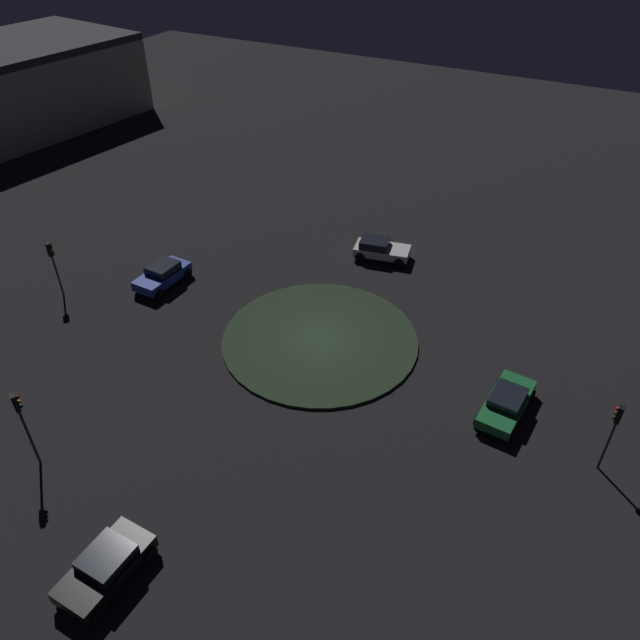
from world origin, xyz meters
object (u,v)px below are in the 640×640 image
(car_green, at_px, (507,403))
(traffic_light_east, at_px, (53,259))
(traffic_light_northeast, at_px, (22,416))
(traffic_light_west, at_px, (614,425))
(car_white, at_px, (380,249))
(car_black, at_px, (106,566))
(car_blue, at_px, (163,274))

(car_green, relative_size, traffic_light_east, 1.17)
(traffic_light_northeast, distance_m, traffic_light_west, 26.00)
(car_green, xyz_separation_m, traffic_light_west, (-4.72, 1.49, 2.13))
(car_white, relative_size, traffic_light_west, 1.04)
(traffic_light_northeast, bearing_deg, traffic_light_east, 69.67)
(car_white, bearing_deg, traffic_light_west, -48.62)
(car_black, bearing_deg, traffic_light_east, 52.49)
(car_green, bearing_deg, traffic_light_northeast, -49.18)
(car_green, bearing_deg, traffic_light_west, 77.04)
(car_black, relative_size, car_white, 0.95)
(car_blue, xyz_separation_m, traffic_light_west, (-27.70, 2.54, 2.03))
(car_white, bearing_deg, car_black, -101.04)
(car_blue, distance_m, car_white, 14.96)
(traffic_light_northeast, height_order, traffic_light_west, traffic_light_northeast)
(car_black, distance_m, traffic_light_northeast, 7.83)
(car_black, distance_m, traffic_light_west, 21.97)
(traffic_light_east, bearing_deg, car_white, 28.12)
(traffic_light_east, xyz_separation_m, traffic_light_northeast, (-9.63, 10.52, 0.36))
(car_black, relative_size, car_green, 0.87)
(car_white, distance_m, traffic_light_west, 20.66)
(traffic_light_east, relative_size, traffic_light_northeast, 0.88)
(car_black, bearing_deg, traffic_light_west, -46.28)
(car_blue, relative_size, car_black, 1.01)
(car_white, distance_m, traffic_light_east, 21.45)
(car_black, xyz_separation_m, car_green, (-11.42, -16.25, -0.06))
(car_green, bearing_deg, traffic_light_east, -79.43)
(car_blue, relative_size, traffic_light_east, 1.03)
(car_green, xyz_separation_m, traffic_light_northeast, (18.35, 13.46, 2.40))
(car_black, distance_m, traffic_light_east, 21.34)
(car_white, bearing_deg, car_blue, -150.57)
(car_blue, height_order, traffic_light_west, traffic_light_west)
(car_white, bearing_deg, traffic_light_northeast, -116.92)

